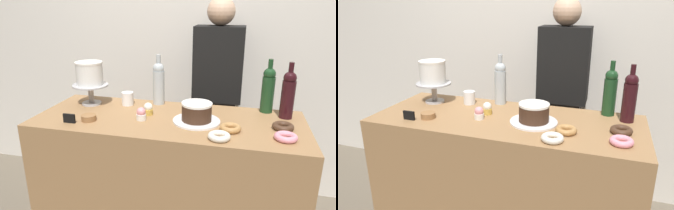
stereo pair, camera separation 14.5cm
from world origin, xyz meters
The scene contains 19 objects.
back_wall centered at (0.00, 0.88, 1.30)m, with size 6.00×0.05×2.60m.
display_counter centered at (0.00, 0.00, 0.46)m, with size 1.55×0.62×0.92m.
cake_stand_pedestal centered at (-0.55, 0.13, 1.01)m, with size 0.23×0.23×0.13m.
white_layer_cake centered at (-0.55, 0.13, 1.13)m, with size 0.17×0.17×0.15m.
silver_serving_platter centered at (0.17, -0.02, 0.92)m, with size 0.27×0.27×0.01m.
chocolate_round_cake centered at (0.17, -0.02, 0.98)m, with size 0.17×0.17×0.10m.
wine_bottle_dark_red centered at (0.66, 0.17, 1.06)m, with size 0.08×0.08×0.33m.
wine_bottle_clear centered at (-0.12, 0.25, 1.06)m, with size 0.08×0.08×0.33m.
wine_bottle_green centered at (0.56, 0.25, 1.06)m, with size 0.08×0.08×0.33m.
cupcake_vanilla centered at (-0.13, 0.03, 0.95)m, with size 0.06×0.06×0.07m.
cupcake_strawberry centered at (-0.14, -0.06, 0.95)m, with size 0.06×0.06×0.07m.
donut_sugar centered at (0.31, -0.23, 0.94)m, with size 0.11×0.11×0.03m.
donut_chocolate centered at (0.63, -0.02, 0.94)m, with size 0.11×0.11×0.03m.
donut_pink centered at (0.63, -0.16, 0.94)m, with size 0.11×0.11×0.03m.
donut_maple centered at (0.36, -0.10, 0.94)m, with size 0.11×0.11×0.03m.
cookie_stack centered at (-0.43, -0.15, 0.94)m, with size 0.08×0.08×0.03m.
price_sign_chalkboard centered at (-0.52, -0.20, 0.95)m, with size 0.07×0.01×0.05m.
coffee_cup_ceramic centered at (-0.32, 0.18, 0.96)m, with size 0.08×0.08×0.09m.
barista_figure centered at (0.22, 0.67, 0.84)m, with size 0.36×0.22×1.60m.
Camera 2 is at (0.54, -1.59, 1.56)m, focal length 33.03 mm.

